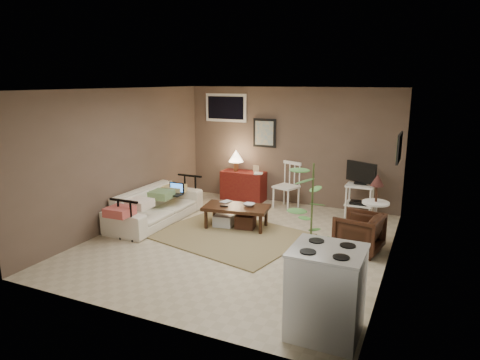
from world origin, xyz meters
The scene contains 20 objects.
floor centered at (0.00, 0.00, 0.00)m, with size 5.00×5.00×0.00m, color #C1B293.
art_back centered at (-0.55, 2.48, 1.45)m, with size 0.50×0.03×0.60m, color black.
art_right centered at (2.23, 1.05, 1.52)m, with size 0.03×0.60×0.45m, color black.
window centered at (-1.45, 2.48, 1.95)m, with size 0.96×0.03×0.60m, color white.
rug centered at (-0.26, 0.17, 0.01)m, with size 2.29×1.83×0.02m, color #8C7B51.
coffee_table centered at (-0.32, 0.57, 0.24)m, with size 1.19×0.74×0.42m.
sofa centered at (-1.80, 0.29, 0.40)m, with size 2.05×0.60×0.80m, color white.
sofa_pillows centered at (-1.75, 0.05, 0.49)m, with size 0.39×1.95×0.14m, color #F8E0CD, non-canonical shape.
sofa_end_rails centered at (-1.68, 0.29, 0.34)m, with size 0.55×2.05×0.69m, color black, non-canonical shape.
laptop centered at (-1.60, 0.64, 0.52)m, with size 0.31×0.23×0.21m.
red_console centered at (-0.97, 2.29, 0.37)m, with size 0.94×0.42×1.08m.
spindle_chair centered at (0.09, 2.11, 0.44)m, with size 0.53×0.53×0.93m.
tv_stand centered at (1.52, 2.09, 0.56)m, with size 0.59×0.41×1.06m.
side_table centered at (1.96, 0.86, 0.69)m, with size 0.42×0.42×1.12m.
armchair centered at (1.80, 0.40, 0.32)m, with size 0.63×0.59×0.65m, color black.
potted_plant centered at (1.44, -1.03, 0.85)m, with size 0.40×0.40×1.60m.
stove centered at (1.86, -1.95, 0.46)m, with size 0.71×0.66×0.93m.
bowl centered at (-0.11, 0.67, 0.50)m, with size 0.19×0.05×0.19m, color black.
book_table centered at (-0.66, 0.75, 0.50)m, with size 0.15×0.02×0.20m, color black.
book_console centered at (-0.65, 2.17, 0.75)m, with size 0.18×0.02×0.24m, color black.
Camera 1 is at (2.70, -5.86, 2.53)m, focal length 32.00 mm.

